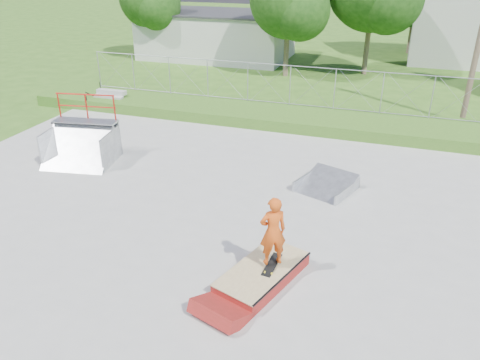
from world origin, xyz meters
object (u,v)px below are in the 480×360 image
at_px(skater, 273,234).
at_px(flat_bank_ramp, 326,184).
at_px(grind_box, 262,274).
at_px(quarter_pipe, 77,133).

bearing_deg(skater, flat_bank_ramp, -127.80).
relative_size(grind_box, skater, 1.57).
bearing_deg(flat_bank_ramp, skater, -75.40).
distance_m(grind_box, flat_bank_ramp, 4.99).
height_order(grind_box, flat_bank_ramp, flat_bank_ramp).
bearing_deg(grind_box, quarter_pipe, 169.73).
bearing_deg(quarter_pipe, grind_box, -38.26).
distance_m(quarter_pipe, skater, 9.14).
height_order(grind_box, quarter_pipe, quarter_pipe).
bearing_deg(quarter_pipe, flat_bank_ramp, -5.50).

